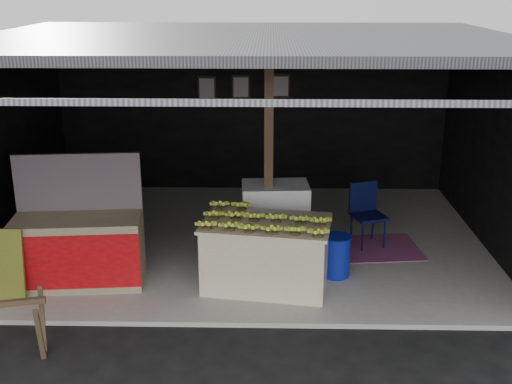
{
  "coord_description": "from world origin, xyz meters",
  "views": [
    {
      "loc": [
        0.31,
        -6.35,
        3.71
      ],
      "look_at": [
        0.14,
        1.54,
        1.1
      ],
      "focal_mm": 45.0,
      "sensor_mm": 36.0,
      "label": 1
    }
  ],
  "objects_px": {
    "banana_table": "(266,254)",
    "water_barrel": "(336,257)",
    "neighbor_stall": "(79,247)",
    "plastic_chair": "(366,208)",
    "white_crate": "(275,219)",
    "sawhorse": "(12,323)"
  },
  "relations": [
    {
      "from": "neighbor_stall",
      "to": "water_barrel",
      "type": "relative_size",
      "value": 3.13
    },
    {
      "from": "white_crate",
      "to": "sawhorse",
      "type": "distance_m",
      "value": 3.78
    },
    {
      "from": "plastic_chair",
      "to": "white_crate",
      "type": "bearing_deg",
      "value": 175.64
    },
    {
      "from": "neighbor_stall",
      "to": "water_barrel",
      "type": "height_order",
      "value": "neighbor_stall"
    },
    {
      "from": "white_crate",
      "to": "water_barrel",
      "type": "relative_size",
      "value": 1.94
    },
    {
      "from": "white_crate",
      "to": "plastic_chair",
      "type": "bearing_deg",
      "value": 11.74
    },
    {
      "from": "white_crate",
      "to": "sawhorse",
      "type": "xyz_separation_m",
      "value": [
        -2.68,
        -2.66,
        -0.14
      ]
    },
    {
      "from": "water_barrel",
      "to": "white_crate",
      "type": "bearing_deg",
      "value": 137.16
    },
    {
      "from": "sawhorse",
      "to": "water_barrel",
      "type": "xyz_separation_m",
      "value": [
        3.46,
        1.93,
        -0.11
      ]
    },
    {
      "from": "white_crate",
      "to": "sawhorse",
      "type": "height_order",
      "value": "white_crate"
    },
    {
      "from": "sawhorse",
      "to": "neighbor_stall",
      "type": "bearing_deg",
      "value": 67.89
    },
    {
      "from": "banana_table",
      "to": "water_barrel",
      "type": "xyz_separation_m",
      "value": [
        0.9,
        0.31,
        -0.17
      ]
    },
    {
      "from": "banana_table",
      "to": "water_barrel",
      "type": "distance_m",
      "value": 0.97
    },
    {
      "from": "sawhorse",
      "to": "white_crate",
      "type": "bearing_deg",
      "value": 30.41
    },
    {
      "from": "white_crate",
      "to": "plastic_chair",
      "type": "relative_size",
      "value": 1.1
    },
    {
      "from": "neighbor_stall",
      "to": "plastic_chair",
      "type": "bearing_deg",
      "value": 14.51
    },
    {
      "from": "neighbor_stall",
      "to": "water_barrel",
      "type": "xyz_separation_m",
      "value": [
        3.24,
        0.28,
        -0.23
      ]
    },
    {
      "from": "neighbor_stall",
      "to": "water_barrel",
      "type": "distance_m",
      "value": 3.26
    },
    {
      "from": "banana_table",
      "to": "sawhorse",
      "type": "xyz_separation_m",
      "value": [
        -2.56,
        -1.62,
        -0.06
      ]
    },
    {
      "from": "banana_table",
      "to": "sawhorse",
      "type": "distance_m",
      "value": 3.03
    },
    {
      "from": "banana_table",
      "to": "plastic_chair",
      "type": "distance_m",
      "value": 2.0
    },
    {
      "from": "water_barrel",
      "to": "banana_table",
      "type": "bearing_deg",
      "value": -161.02
    }
  ]
}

